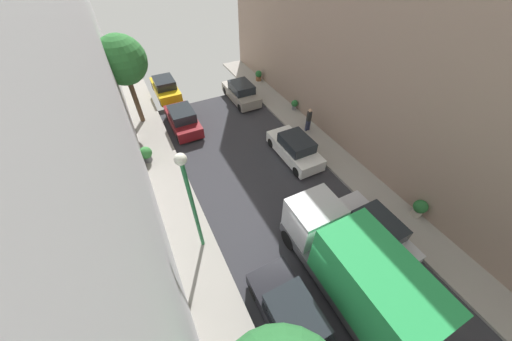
{
  "coord_description": "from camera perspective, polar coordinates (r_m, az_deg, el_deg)",
  "views": [
    {
      "loc": [
        -5.31,
        -3.98,
        11.3
      ],
      "look_at": [
        -0.29,
        5.9,
        0.5
      ],
      "focal_mm": 18.49,
      "sensor_mm": 36.0,
      "label": 1
    }
  ],
  "objects": [
    {
      "name": "potted_plant_2",
      "position": [
        25.84,
        0.57,
        19.89
      ],
      "size": [
        0.59,
        0.59,
        0.92
      ],
      "color": "brown",
      "rests_on": "sidewalk_right"
    },
    {
      "name": "parked_car_right_0",
      "position": [
        13.76,
        24.1,
        -11.68
      ],
      "size": [
        1.78,
        4.2,
        1.57
      ],
      "color": "silver",
      "rests_on": "ground"
    },
    {
      "name": "pedestrian",
      "position": [
        19.04,
        11.35,
        10.88
      ],
      "size": [
        0.4,
        0.36,
        1.72
      ],
      "color": "#2D334C",
      "rests_on": "sidewalk_right"
    },
    {
      "name": "potted_plant_3",
      "position": [
        15.71,
        31.9,
        -6.88
      ],
      "size": [
        0.68,
        0.68,
        1.01
      ],
      "color": "#B2A899",
      "rests_on": "sidewalk_right"
    },
    {
      "name": "potted_plant_0",
      "position": [
        17.62,
        -22.71,
        3.37
      ],
      "size": [
        0.76,
        0.76,
        1.02
      ],
      "color": "slate",
      "rests_on": "sidewalk_left"
    },
    {
      "name": "sidewalk_right",
      "position": [
        15.75,
        28.31,
        -8.39
      ],
      "size": [
        2.0,
        44.0,
        0.15
      ],
      "primitive_type": "cube",
      "color": "gray",
      "rests_on": "ground"
    },
    {
      "name": "parked_car_left_3",
      "position": [
        19.99,
        -15.55,
        10.61
      ],
      "size": [
        1.78,
        4.2,
        1.57
      ],
      "color": "maroon",
      "rests_on": "ground"
    },
    {
      "name": "lamp_post",
      "position": [
        10.23,
        -14.21,
        -4.67
      ],
      "size": [
        0.44,
        0.44,
        5.56
      ],
      "color": "#26723F",
      "rests_on": "sidewalk_left"
    },
    {
      "name": "potted_plant_1",
      "position": [
        21.52,
        8.33,
        14.0
      ],
      "size": [
        0.52,
        0.52,
        0.79
      ],
      "color": "slate",
      "rests_on": "sidewalk_right"
    },
    {
      "name": "sidewalk_left",
      "position": [
        11.91,
        -8.27,
        -27.3
      ],
      "size": [
        2.0,
        44.0,
        0.15
      ],
      "primitive_type": "cube",
      "color": "gray",
      "rests_on": "ground"
    },
    {
      "name": "parked_car_right_1",
      "position": [
        16.83,
        8.41,
        4.77
      ],
      "size": [
        1.78,
        4.2,
        1.57
      ],
      "color": "white",
      "rests_on": "ground"
    },
    {
      "name": "parked_car_left_2",
      "position": [
        11.12,
        7.91,
        -28.99
      ],
      "size": [
        1.78,
        4.2,
        1.57
      ],
      "color": "black",
      "rests_on": "ground"
    },
    {
      "name": "street_tree_0",
      "position": [
        20.02,
        -27.01,
        20.42
      ],
      "size": [
        3.11,
        3.11,
        6.07
      ],
      "color": "brown",
      "rests_on": "sidewalk_left"
    },
    {
      "name": "parked_car_left_4",
      "position": [
        24.67,
        -19.01,
        16.54
      ],
      "size": [
        1.78,
        4.2,
        1.57
      ],
      "color": "gold",
      "rests_on": "ground"
    },
    {
      "name": "ground",
      "position": [
        13.1,
        13.57,
        -17.47
      ],
      "size": [
        32.0,
        32.0,
        0.0
      ],
      "primitive_type": "plane",
      "color": "#2D2D33"
    },
    {
      "name": "delivery_truck",
      "position": [
        11.14,
        20.52,
        -19.33
      ],
      "size": [
        2.26,
        6.6,
        3.38
      ],
      "color": "#4C4C51",
      "rests_on": "ground"
    },
    {
      "name": "parked_car_right_2",
      "position": [
        22.74,
        -3.23,
        16.48
      ],
      "size": [
        1.78,
        4.2,
        1.57
      ],
      "color": "gray",
      "rests_on": "ground"
    }
  ]
}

